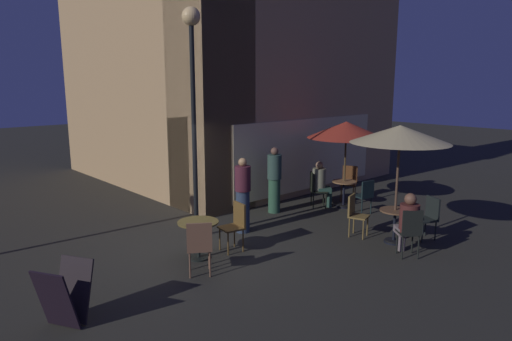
{
  "coord_description": "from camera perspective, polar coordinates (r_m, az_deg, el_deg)",
  "views": [
    {
      "loc": [
        -5.13,
        -7.29,
        3.38
      ],
      "look_at": [
        1.4,
        -0.12,
        1.46
      ],
      "focal_mm": 31.62,
      "sensor_mm": 36.0,
      "label": 1
    }
  ],
  "objects": [
    {
      "name": "cafe_chair_4",
      "position": [
        12.34,
        7.5,
        -2.07
      ],
      "size": [
        0.6,
        0.6,
        0.96
      ],
      "rotation": [
        0.0,
        0.0,
        -0.69
      ],
      "color": "black",
      "rests_on": "ground"
    },
    {
      "name": "cafe_chair_3",
      "position": [
        13.28,
        11.72,
        -1.15
      ],
      "size": [
        0.57,
        0.57,
        0.99
      ],
      "rotation": [
        0.0,
        0.0,
        -2.68
      ],
      "color": "brown",
      "rests_on": "ground"
    },
    {
      "name": "patron_seated_1",
      "position": [
        12.33,
        8.19,
        -1.38
      ],
      "size": [
        0.54,
        0.52,
        1.27
      ],
      "rotation": [
        0.0,
        0.0,
        -0.69
      ],
      "color": "#264337",
      "rests_on": "ground"
    },
    {
      "name": "cafe_building",
      "position": [
        14.53,
        -5.03,
        14.47
      ],
      "size": [
        8.42,
        9.06,
        8.46
      ],
      "color": "tan",
      "rests_on": "ground"
    },
    {
      "name": "cafe_chair_0",
      "position": [
        10.52,
        21.01,
        -5.22
      ],
      "size": [
        0.56,
        0.56,
        0.92
      ],
      "rotation": [
        0.0,
        0.0,
        2.71
      ],
      "color": "black",
      "rests_on": "ground"
    },
    {
      "name": "cafe_chair_1",
      "position": [
        10.22,
        12.43,
        -5.11
      ],
      "size": [
        0.49,
        0.49,
        0.93
      ],
      "rotation": [
        0.0,
        0.0,
        -1.26
      ],
      "color": "brown",
      "rests_on": "ground"
    },
    {
      "name": "patio_umbrella_1",
      "position": [
        12.25,
        11.35,
        5.03
      ],
      "size": [
        2.08,
        2.08,
        2.34
      ],
      "color": "black",
      "rests_on": "ground"
    },
    {
      "name": "patron_standing_3",
      "position": [
        11.71,
        2.33,
        -1.23
      ],
      "size": [
        0.37,
        0.37,
        1.72
      ],
      "rotation": [
        0.0,
        0.0,
        3.54
      ],
      "color": "#2A5039",
      "rests_on": "ground"
    },
    {
      "name": "cafe_table_0",
      "position": [
        10.03,
        17.14,
        -6.04
      ],
      "size": [
        0.64,
        0.64,
        0.72
      ],
      "color": "black",
      "rests_on": "ground"
    },
    {
      "name": "cafe_table_2",
      "position": [
        8.8,
        -7.31,
        -7.56
      ],
      "size": [
        0.79,
        0.79,
        0.75
      ],
      "color": "black",
      "rests_on": "ground"
    },
    {
      "name": "ground_plane",
      "position": [
        9.53,
        -6.83,
        -9.65
      ],
      "size": [
        60.0,
        60.0,
        0.0
      ],
      "primitive_type": "plane",
      "color": "#292822"
    },
    {
      "name": "patio_umbrella_0",
      "position": [
        9.67,
        17.75,
        4.31
      ],
      "size": [
        2.03,
        2.03,
        2.51
      ],
      "color": "black",
      "rests_on": "ground"
    },
    {
      "name": "cafe_chair_7",
      "position": [
        8.02,
        -7.17,
        -9.16
      ],
      "size": [
        0.6,
        0.6,
        1.0
      ],
      "rotation": [
        0.0,
        0.0,
        0.98
      ],
      "color": "brown",
      "rests_on": "ground"
    },
    {
      "name": "patron_standing_2",
      "position": [
        10.17,
        -1.68,
        -3.17
      ],
      "size": [
        0.36,
        0.36,
        1.71
      ],
      "rotation": [
        0.0,
        0.0,
        2.0
      ],
      "color": "#29354A",
      "rests_on": "ground"
    },
    {
      "name": "cafe_chair_5",
      "position": [
        11.95,
        13.62,
        -2.87
      ],
      "size": [
        0.48,
        0.48,
        0.89
      ],
      "rotation": [
        0.0,
        0.0,
        1.38
      ],
      "color": "black",
      "rests_on": "ground"
    },
    {
      "name": "cafe_chair_2",
      "position": [
        9.23,
        18.94,
        -7.01
      ],
      "size": [
        0.55,
        0.55,
        0.98
      ],
      "rotation": [
        0.0,
        0.0,
        0.87
      ],
      "color": "black",
      "rests_on": "ground"
    },
    {
      "name": "cafe_chair_6",
      "position": [
        9.16,
        -2.62,
        -6.55
      ],
      "size": [
        0.5,
        0.5,
        0.98
      ],
      "rotation": [
        0.0,
        0.0,
        2.98
      ],
      "color": "brown",
      "rests_on": "ground"
    },
    {
      "name": "cafe_table_1",
      "position": [
        12.52,
        11.07,
        -2.33
      ],
      "size": [
        0.65,
        0.65,
        0.72
      ],
      "color": "black",
      "rests_on": "ground"
    },
    {
      "name": "menu_sandwich_board",
      "position": [
        7.03,
        -23.02,
        -14.26
      ],
      "size": [
        0.83,
        0.79,
        0.89
      ],
      "rotation": [
        0.0,
        0.0,
        0.51
      ],
      "color": "black",
      "rests_on": "ground"
    },
    {
      "name": "patron_seated_0",
      "position": [
        9.31,
        18.7,
        -5.97
      ],
      "size": [
        0.54,
        0.55,
        1.28
      ],
      "rotation": [
        0.0,
        0.0,
        0.87
      ],
      "color": "slate",
      "rests_on": "ground"
    },
    {
      "name": "street_lamp_near_corner",
      "position": [
        9.59,
        -8.04,
        12.26
      ],
      "size": [
        0.38,
        0.38,
        4.86
      ],
      "color": "black",
      "rests_on": "ground"
    }
  ]
}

